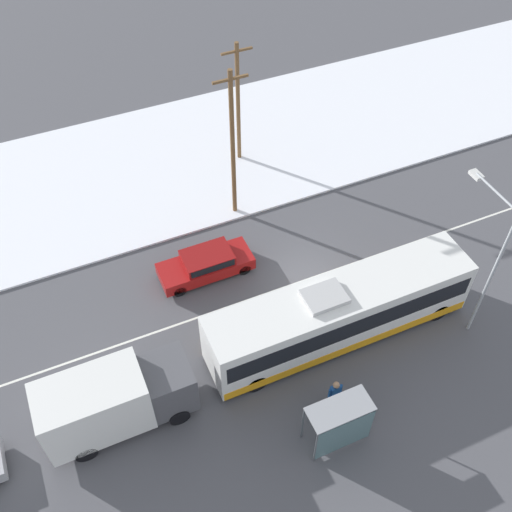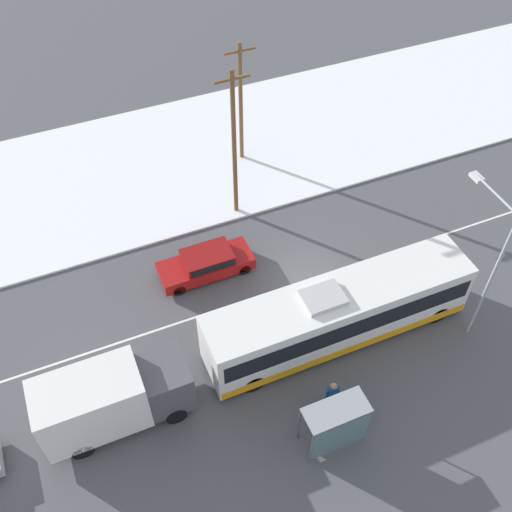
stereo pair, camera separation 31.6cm
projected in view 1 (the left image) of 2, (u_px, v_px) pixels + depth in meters
ground_plane at (305, 280)px, 30.41m from camera, size 120.00×120.00×0.00m
snow_lot at (221, 149)px, 37.51m from camera, size 80.00×12.32×0.12m
lane_marking_center at (305, 280)px, 30.41m from camera, size 60.00×0.12×0.00m
city_bus at (340, 312)px, 26.96m from camera, size 12.47×2.57×3.42m
box_truck at (114, 400)px, 23.90m from camera, size 6.13×2.30×3.27m
sedan_car at (206, 263)px, 30.16m from camera, size 4.77×1.80×1.41m
pedestrian_at_stop at (335, 392)px, 24.91m from camera, size 0.65×0.29×1.80m
bus_shelter at (342, 423)px, 23.35m from camera, size 2.60×1.20×2.40m
streetlamp at (490, 251)px, 25.16m from camera, size 0.36×2.96×7.67m
utility_pole_roadside at (233, 145)px, 30.36m from camera, size 1.80×0.24×8.90m
utility_pole_snowlot at (238, 102)px, 34.03m from camera, size 1.80×0.24×7.67m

